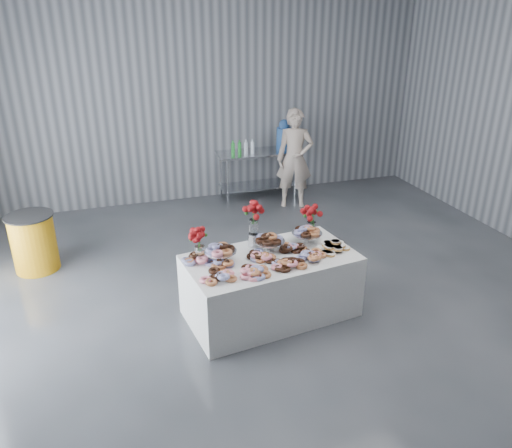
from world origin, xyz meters
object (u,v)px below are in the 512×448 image
at_px(person, 295,159).
at_px(water_jug, 284,136).
at_px(prep_table, 258,166).
at_px(display_table, 271,286).
at_px(trash_barrel, 34,242).

bearing_deg(person, water_jug, 110.65).
bearing_deg(prep_table, display_table, -105.93).
height_order(display_table, prep_table, prep_table).
height_order(prep_table, person, person).
xyz_separation_m(prep_table, trash_barrel, (-3.75, -1.72, -0.22)).
bearing_deg(person, display_table, -95.37).
height_order(water_jug, person, person).
distance_m(display_table, person, 3.59).
relative_size(person, trash_barrel, 2.18).
bearing_deg(water_jug, prep_table, 180.00).
bearing_deg(trash_barrel, display_table, -36.92).
distance_m(display_table, prep_table, 3.90).
height_order(water_jug, trash_barrel, water_jug).
height_order(person, trash_barrel, person).
relative_size(prep_table, person, 0.86).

